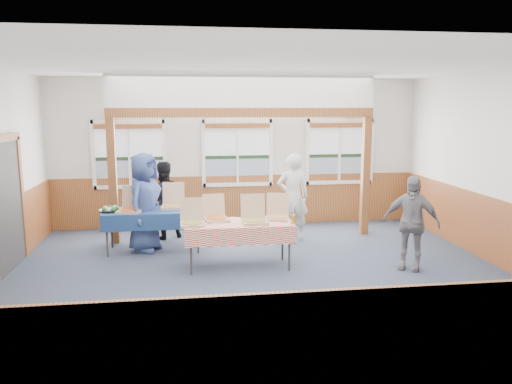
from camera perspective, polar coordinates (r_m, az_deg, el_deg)
floor at (r=7.87m, az=0.51°, el=-9.62°), size 8.00×8.00×0.00m
ceiling at (r=7.44m, az=0.55°, el=14.29°), size 8.00×8.00×0.00m
wall_back at (r=10.94m, az=-2.16°, el=4.49°), size 8.00×0.00×8.00m
wall_front at (r=4.12m, az=7.70°, el=-4.67°), size 8.00×0.00×8.00m
wall_right at (r=8.99m, az=26.66°, el=2.26°), size 0.00×8.00×8.00m
wainscot_back at (r=11.07m, az=-2.11°, el=-0.94°), size 7.98×0.05×1.10m
wainscot_front at (r=4.52m, az=7.29°, el=-17.58°), size 7.98×0.05×1.10m
wainscot_right at (r=9.16m, az=26.02°, el=-4.26°), size 0.05×6.98×1.10m
cased_opening at (r=8.87m, az=-26.65°, el=-1.43°), size 0.06×1.30×2.10m
window_left at (r=10.91m, az=-14.29°, el=4.59°), size 1.56×0.10×1.46m
window_mid at (r=10.89m, az=-2.14°, el=4.89°), size 1.56×0.10×1.46m
window_right at (r=11.36m, az=9.53°, el=4.96°), size 1.56×0.10×1.46m
post_left at (r=9.85m, az=-16.05°, el=1.16°), size 0.15×0.15×2.40m
post_right at (r=10.39m, az=12.40°, el=1.75°), size 0.15×0.15×2.40m
cross_beam at (r=9.70m, az=-1.47°, el=9.07°), size 5.15×0.18×0.18m
table_left at (r=9.24m, az=-11.66°, el=-2.38°), size 1.81×0.89×0.76m
table_right at (r=8.12m, az=-1.98°, el=-3.88°), size 1.78×0.85×0.76m
pizza_box_a at (r=9.14m, az=-14.18°, el=-1.80°), size 0.48×0.55×0.44m
pizza_box_b at (r=9.36m, az=-9.47°, el=-1.37°), size 0.43×0.51×0.44m
pizza_box_c at (r=7.96m, az=-7.30°, el=-3.33°), size 0.38×0.46×0.41m
pizza_box_d at (r=8.25m, az=-4.59°, el=-2.80°), size 0.44×0.51×0.41m
pizza_box_e at (r=8.05m, az=-0.16°, el=-3.08°), size 0.41×0.49×0.44m
pizza_box_f at (r=8.32m, az=2.44°, el=-2.67°), size 0.46×0.53×0.41m
veggie_tray at (r=9.30m, az=-16.29°, el=-1.92°), size 0.40×0.40×0.09m
drink_glass at (r=7.98m, az=4.29°, el=-3.15°), size 0.07×0.07×0.15m
woman_white at (r=9.80m, az=4.24°, el=-0.57°), size 0.64×0.43×1.71m
woman_black at (r=10.05m, az=-10.60°, el=-0.93°), size 0.93×0.85×1.54m
man_blue at (r=9.24m, az=-12.61°, el=-1.15°), size 0.88×1.03×1.80m
person_grey at (r=8.40m, az=17.28°, el=-3.36°), size 0.95×0.82×1.54m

